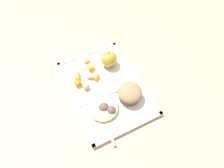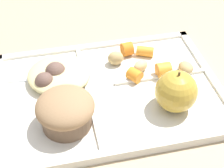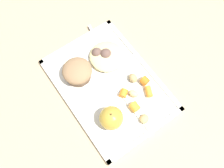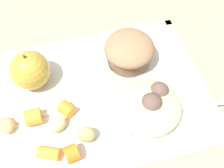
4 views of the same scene
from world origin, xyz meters
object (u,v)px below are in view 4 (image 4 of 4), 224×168
Objects in this scene: lunch_tray at (95,98)px; plastic_fork at (182,107)px; green_apple at (30,70)px; bran_muffin at (129,51)px.

plastic_fork is (0.14, -0.06, 0.01)m from lunch_tray.
plastic_fork is (0.24, -0.12, -0.03)m from green_apple.
bran_muffin is 0.14m from plastic_fork.
lunch_tray is 5.23× the size of green_apple.
bran_muffin is (0.08, 0.06, 0.04)m from lunch_tray.
lunch_tray is at bearing 157.36° from plastic_fork.
bran_muffin reaches higher than lunch_tray.
lunch_tray is 0.16m from plastic_fork.
lunch_tray is at bearing -31.76° from green_apple.
bran_muffin is (0.18, 0.00, -0.00)m from green_apple.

